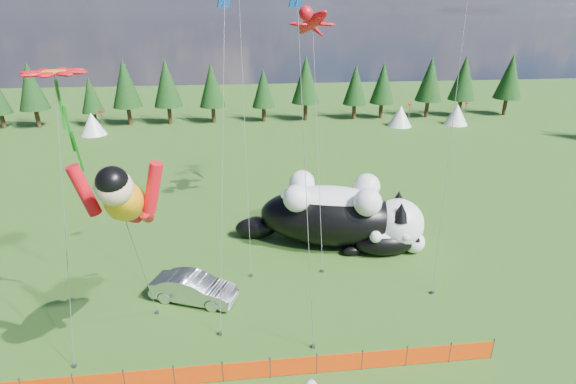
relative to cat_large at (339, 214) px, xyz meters
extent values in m
plane|color=#153309|center=(-6.48, -8.52, -2.16)|extent=(160.00, 160.00, 0.00)
cylinder|color=#262626|center=(-13.48, -11.52, -1.61)|extent=(0.06, 0.06, 1.10)
cylinder|color=#262626|center=(-11.48, -11.52, -1.61)|extent=(0.06, 0.06, 1.10)
cylinder|color=#262626|center=(-9.48, -11.52, -1.61)|extent=(0.06, 0.06, 1.10)
cylinder|color=#262626|center=(-7.48, -11.52, -1.61)|extent=(0.06, 0.06, 1.10)
cylinder|color=#262626|center=(-5.48, -11.52, -1.61)|extent=(0.06, 0.06, 1.10)
cylinder|color=#262626|center=(-3.48, -11.52, -1.61)|extent=(0.06, 0.06, 1.10)
cylinder|color=#262626|center=(-1.48, -11.52, -1.61)|extent=(0.06, 0.06, 1.10)
cylinder|color=#262626|center=(0.52, -11.52, -1.61)|extent=(0.06, 0.06, 1.10)
cylinder|color=#262626|center=(2.52, -11.52, -1.61)|extent=(0.06, 0.06, 1.10)
cylinder|color=#262626|center=(4.52, -11.52, -1.61)|extent=(0.06, 0.06, 1.10)
cube|color=#F13B05|center=(-12.48, -11.52, -1.66)|extent=(2.00, 0.04, 0.90)
cube|color=#F13B05|center=(-10.48, -11.52, -1.66)|extent=(2.00, 0.04, 0.90)
cube|color=#F13B05|center=(-8.48, -11.52, -1.66)|extent=(2.00, 0.04, 0.90)
cube|color=#F13B05|center=(-6.48, -11.52, -1.66)|extent=(2.00, 0.04, 0.90)
cube|color=#F13B05|center=(-4.48, -11.52, -1.66)|extent=(2.00, 0.04, 0.90)
cube|color=#F13B05|center=(-2.48, -11.52, -1.66)|extent=(2.00, 0.04, 0.90)
cube|color=#F13B05|center=(-0.48, -11.52, -1.66)|extent=(2.00, 0.04, 0.90)
cube|color=#F13B05|center=(1.52, -11.52, -1.66)|extent=(2.00, 0.04, 0.90)
cube|color=#F13B05|center=(3.52, -11.52, -1.66)|extent=(2.00, 0.04, 0.90)
ellipsoid|color=black|center=(-0.53, 0.14, -0.27)|extent=(10.25, 6.69, 3.77)
ellipsoid|color=white|center=(-0.53, 0.14, 0.67)|extent=(7.70, 4.88, 2.31)
sphere|color=white|center=(3.73, -1.00, -0.48)|extent=(3.35, 3.35, 3.35)
sphere|color=#EA5B7C|center=(5.10, -1.37, -0.48)|extent=(0.47, 0.47, 0.47)
ellipsoid|color=black|center=(-5.39, 1.44, -1.43)|extent=(3.21, 2.18, 1.47)
cone|color=black|center=(3.46, -1.97, 0.86)|extent=(1.17, 1.17, 1.17)
cone|color=black|center=(3.99, -0.03, 0.86)|extent=(1.17, 1.17, 1.17)
sphere|color=white|center=(2.05, 0.86, 1.51)|extent=(1.76, 1.76, 1.76)
sphere|color=white|center=(1.35, -1.77, 1.51)|extent=(1.76, 1.76, 1.76)
sphere|color=white|center=(-2.20, 2.00, 1.51)|extent=(1.76, 1.76, 1.76)
sphere|color=white|center=(-2.90, -0.63, 1.51)|extent=(1.76, 1.76, 1.76)
ellipsoid|color=black|center=(2.72, -1.79, -1.36)|extent=(4.02, 1.88, 1.61)
ellipsoid|color=white|center=(2.72, -1.79, -0.95)|extent=(3.04, 1.35, 0.98)
sphere|color=white|center=(4.60, -1.79, -1.45)|extent=(1.43, 1.43, 1.43)
sphere|color=#EA5B7C|center=(5.21, -1.79, -1.45)|extent=(0.20, 0.20, 0.20)
ellipsoid|color=black|center=(0.58, -1.78, -1.85)|extent=(1.25, 0.63, 0.63)
cone|color=black|center=(4.60, -2.22, -0.87)|extent=(0.50, 0.50, 0.50)
cone|color=black|center=(4.60, -1.36, -0.87)|extent=(0.50, 0.50, 0.50)
sphere|color=white|center=(3.70, -1.21, -0.60)|extent=(0.75, 0.75, 0.75)
sphere|color=white|center=(3.70, -2.37, -0.60)|extent=(0.75, 0.75, 0.75)
sphere|color=white|center=(1.83, -1.21, -0.60)|extent=(0.75, 0.75, 0.75)
sphere|color=white|center=(1.83, -2.37, -0.60)|extent=(0.75, 0.75, 0.75)
imported|color=silver|center=(-9.12, -5.50, -1.40)|extent=(4.88, 3.16, 1.52)
cylinder|color=#595959|center=(-10.84, -8.40, 1.90)|extent=(0.03, 0.03, 8.72)
cube|color=#262626|center=(-10.97, -6.48, -2.08)|extent=(0.15, 0.15, 0.16)
cylinder|color=#595959|center=(-1.43, 0.92, 4.84)|extent=(0.03, 0.03, 16.34)
cube|color=#262626|center=(-1.70, -3.52, -2.08)|extent=(0.15, 0.15, 0.16)
cylinder|color=#595959|center=(-13.80, -8.48, 4.07)|extent=(0.03, 0.03, 12.51)
cube|color=#262626|center=(-14.02, -9.92, -2.08)|extent=(0.15, 0.15, 0.16)
cube|color=#187C16|center=(-13.59, -7.04, 7.83)|extent=(0.19, 0.19, 4.09)
cylinder|color=#595959|center=(-7.21, -6.38, 5.46)|extent=(0.03, 0.03, 15.57)
cube|color=#262626|center=(-7.67, -8.51, -2.08)|extent=(0.15, 0.15, 0.16)
cylinder|color=#595959|center=(5.05, -3.74, 10.43)|extent=(0.03, 0.03, 25.54)
cube|color=#262626|center=(3.96, -6.40, -2.08)|extent=(0.15, 0.15, 0.16)
cylinder|color=#595959|center=(-3.78, -9.90, 5.42)|extent=(0.03, 0.03, 14.90)
cube|color=#262626|center=(-3.34, -9.92, -2.08)|extent=(0.15, 0.15, 0.16)
cylinder|color=#595959|center=(-5.99, -0.23, 6.91)|extent=(0.03, 0.03, 19.02)
cube|color=#262626|center=(-5.98, -3.52, -2.08)|extent=(0.15, 0.15, 0.16)
camera|label=1|loc=(-6.43, -26.35, 12.45)|focal=28.00mm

